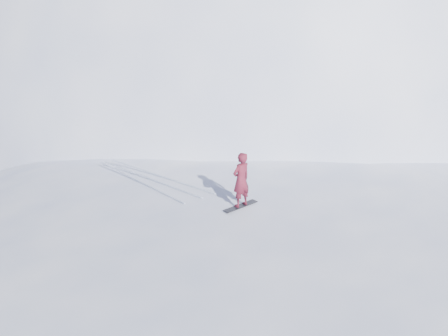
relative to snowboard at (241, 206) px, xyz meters
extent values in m
plane|color=white|center=(0.59, -1.38, -2.41)|extent=(400.00, 400.00, 0.00)
ellipsoid|color=white|center=(1.59, 1.62, -2.41)|extent=(36.00, 28.00, 4.80)
ellipsoid|color=white|center=(22.59, 24.62, -2.41)|extent=(60.00, 56.00, 56.00)
ellipsoid|color=white|center=(10.59, 18.62, -2.41)|extent=(28.00, 24.00, 18.00)
ellipsoid|color=white|center=(5.59, -4.38, -2.41)|extent=(5.00, 4.50, 0.70)
ellipsoid|color=white|center=(-1.41, 4.62, -2.41)|extent=(7.00, 6.30, 1.00)
ellipsoid|color=white|center=(7.59, 2.62, -2.41)|extent=(4.00, 3.60, 0.60)
cube|color=black|center=(0.00, 0.00, 0.00)|extent=(1.42, 0.41, 0.02)
imported|color=maroon|center=(0.00, 0.00, 0.96)|extent=(0.74, 0.53, 1.90)
cube|color=silver|center=(-1.87, 4.27, 0.01)|extent=(0.88, 5.95, 0.04)
cube|color=silver|center=(-1.42, 4.27, 0.01)|extent=(1.47, 5.85, 0.04)
cube|color=silver|center=(-0.94, 4.27, 0.01)|extent=(1.69, 5.79, 0.04)
camera|label=1|loc=(-8.27, -10.83, 6.29)|focal=35.00mm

